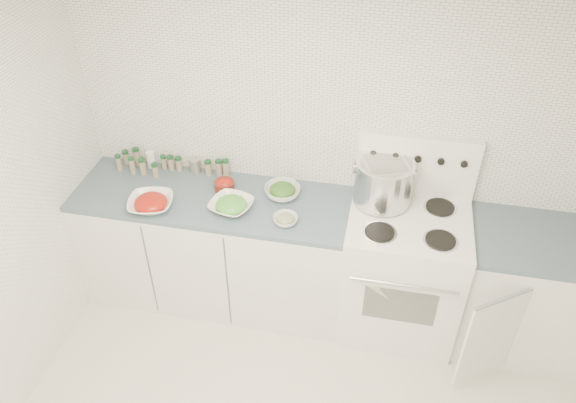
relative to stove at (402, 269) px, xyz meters
The scene contains 13 objects.
room_walls 1.66m from the stove, 112.04° to the right, with size 3.54×3.04×2.52m.
counter_left 1.31m from the stove, behind, with size 1.85×0.62×0.90m.
stove is the anchor object (origin of this frame).
counter_right 0.82m from the stove, ahead, with size 0.89×0.85×0.90m.
stock_pot 0.65m from the stove, 142.56° to the left, with size 0.39×0.37×0.28m.
bowl_tomato 1.71m from the stove, behind, with size 0.34×0.34×0.10m.
bowl_snowpea 1.22m from the stove, behind, with size 0.32×0.32×0.09m.
bowl_broccoli 0.96m from the stove, behind, with size 0.26×0.26×0.10m.
bowl_zucchini 0.89m from the stove, 168.50° to the right, with size 0.17×0.17×0.06m.
bowl_pepper 1.32m from the stove, behind, with size 0.13×0.13×0.08m.
salt_canister 1.90m from the stove, behind, with size 0.06×0.06×0.12m, color white.
tin_can 1.59m from the stove, 169.99° to the left, with size 0.08×0.08×0.11m, color #A59D8C.
spice_cluster 1.78m from the stove, behind, with size 0.80×0.16×0.14m.
Camera 1 is at (0.27, -1.60, 3.17)m, focal length 35.00 mm.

